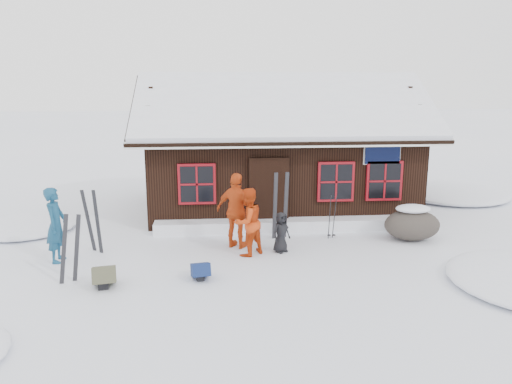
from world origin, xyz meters
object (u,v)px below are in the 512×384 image
ski_pair_left (70,250)px  backpack_olive (105,279)px  skier_orange_right (237,211)px  skier_crouched (281,232)px  skier_teal (56,225)px  boulder (412,224)px  skier_orange_left (248,222)px  ski_poles (332,218)px  backpack_blue (201,273)px

ski_pair_left → backpack_olive: size_ratio=2.47×
skier_orange_right → skier_crouched: (1.06, -0.43, -0.45)m
skier_teal → backpack_olive: (1.39, -1.59, -0.72)m
skier_teal → boulder: skier_teal is taller
skier_teal → skier_orange_left: 4.45m
ski_poles → backpack_olive: 6.08m
skier_crouched → ski_pair_left: ski_pair_left is taller
ski_poles → backpack_olive: size_ratio=1.96×
skier_crouched → ski_poles: 1.80m
skier_crouched → ski_pair_left: bearing=162.2°
boulder → backpack_blue: (-5.52, -2.24, -0.30)m
ski_poles → ski_pair_left: bearing=-157.9°
boulder → ski_pair_left: (-8.20, -2.17, 0.28)m
skier_teal → skier_orange_right: size_ratio=0.92×
ski_poles → backpack_blue: bearing=-143.4°
boulder → skier_crouched: bearing=-169.3°
skier_orange_left → backpack_blue: skier_orange_left is taller
boulder → backpack_blue: bearing=-157.9°
skier_teal → skier_orange_left: size_ratio=1.07×
boulder → backpack_olive: size_ratio=2.38×
boulder → ski_poles: bearing=171.5°
skier_teal → boulder: (8.87, 0.88, -0.45)m
skier_teal → ski_pair_left: 1.46m
skier_orange_left → skier_crouched: bearing=151.3°
skier_orange_left → backpack_olive: 3.54m
skier_orange_right → ski_pair_left: 4.05m
skier_orange_right → ski_pair_left: (-3.56, -1.93, -0.24)m
skier_teal → backpack_olive: 2.23m
ski_pair_left → skier_orange_left: bearing=10.4°
boulder → skier_teal: bearing=-174.3°
backpack_olive → skier_orange_left: bearing=17.3°
boulder → ski_poles: ski_poles is taller
skier_orange_right → ski_poles: bearing=-137.9°
skier_orange_right → boulder: size_ratio=1.31×
skier_orange_left → skier_orange_right: size_ratio=0.86×
skier_teal → skier_orange_right: skier_orange_right is taller
skier_orange_right → ski_poles: skier_orange_right is taller
ski_pair_left → backpack_olive: ski_pair_left is taller
skier_orange_right → backpack_olive: (-2.83, -2.22, -0.79)m
skier_teal → ski_poles: skier_teal is taller
skier_orange_right → backpack_blue: (-0.88, -1.99, -0.82)m
skier_crouched → ski_poles: bearing=-2.3°
skier_orange_left → boulder: (4.41, 0.82, -0.39)m
skier_teal → boulder: size_ratio=1.21×
skier_orange_right → boulder: skier_orange_right is taller
ski_pair_left → backpack_olive: (0.72, -0.30, -0.55)m
boulder → backpack_olive: 7.88m
skier_orange_left → backpack_blue: (-1.11, -1.42, -0.69)m
skier_teal → ski_pair_left: size_ratio=1.16×
boulder → ski_poles: (-2.09, 0.31, 0.13)m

